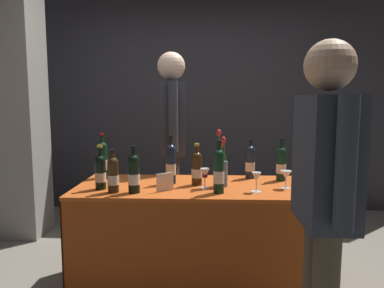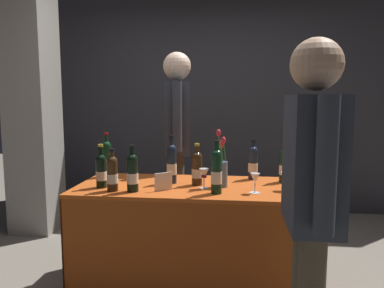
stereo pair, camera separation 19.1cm
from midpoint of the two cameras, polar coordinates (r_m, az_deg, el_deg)
ground_plane at (r=2.90m, az=2.02°, el=-21.22°), size 12.00×12.00×0.00m
back_partition at (r=4.55m, az=4.12°, el=6.08°), size 5.43×0.12×2.61m
concrete_pillar at (r=4.05m, az=-22.54°, el=6.92°), size 0.43×0.43×2.81m
tasting_table at (r=2.70m, az=2.06°, el=-11.33°), size 1.65×0.73×0.76m
featured_wine_bottle at (r=2.45m, az=-7.11°, el=-4.37°), size 0.08×0.08×0.32m
display_bottle_0 at (r=2.62m, az=2.88°, el=-3.74°), size 0.08×0.08×0.30m
display_bottle_1 at (r=2.49m, az=-10.23°, el=-4.47°), size 0.08×0.08×0.29m
display_bottle_2 at (r=2.96m, az=-11.41°, el=-2.22°), size 0.08×0.08×0.35m
display_bottle_3 at (r=2.60m, az=-12.01°, el=-3.99°), size 0.07×0.07×0.31m
display_bottle_4 at (r=2.86m, az=11.43°, el=-2.83°), size 0.07×0.07×0.31m
display_bottle_5 at (r=2.39m, az=6.14°, el=-4.20°), size 0.07×0.07×0.35m
display_bottle_6 at (r=2.82m, az=16.13°, el=-3.06°), size 0.07×0.07×0.33m
display_bottle_7 at (r=2.67m, az=-1.16°, el=-3.00°), size 0.07×0.07×0.35m
wine_glass_near_vendor at (r=2.53m, az=4.06°, el=-4.76°), size 0.07×0.07×0.14m
wine_glass_mid at (r=2.45m, az=12.05°, el=-5.41°), size 0.07×0.07×0.13m
wine_glass_near_taster at (r=2.58m, az=16.66°, el=-4.94°), size 0.08×0.08×0.13m
flower_vase at (r=2.58m, az=6.76°, el=-3.93°), size 0.08×0.08×0.41m
brochure_stand at (r=2.47m, az=-2.29°, el=-5.93°), size 0.11×0.08×0.12m
vendor_presenter at (r=3.25m, az=-0.63°, el=1.85°), size 0.27×0.57×1.78m
taster_foreground_right at (r=1.73m, az=21.26°, el=-6.86°), size 0.22×0.56×1.63m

